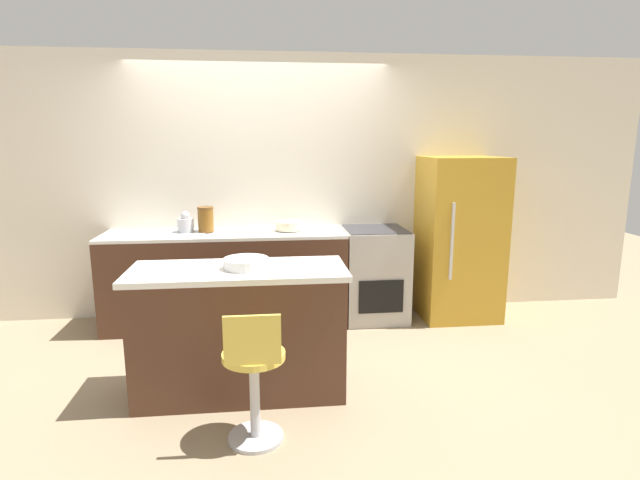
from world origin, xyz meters
The scene contains 11 objects.
ground_plane centered at (0.00, 0.00, 0.00)m, with size 14.00×14.00×0.00m, color #998466.
wall_back centered at (0.00, 0.66, 1.30)m, with size 8.00×0.06×2.60m.
back_counter centered at (-0.34, 0.32, 0.45)m, with size 2.28×0.61×0.92m.
kitchen_island centered at (-0.15, -1.05, 0.46)m, with size 1.48×0.61×0.91m.
oven_range centered at (1.11, 0.32, 0.46)m, with size 0.61×0.62×0.92m.
refrigerator centered at (1.96, 0.30, 0.80)m, with size 0.75×0.68×1.61m.
stool_chair centered at (-0.04, -1.68, 0.41)m, with size 0.37×0.37×0.84m.
kettle centered at (-0.71, 0.34, 1.00)m, with size 0.15×0.15×0.20m.
mixing_bowl centered at (0.27, 0.34, 0.96)m, with size 0.25×0.25×0.09m.
canister_jar centered at (-0.52, 0.34, 1.03)m, with size 0.15×0.15×0.24m.
fruit_bowl centered at (-0.09, -1.05, 0.94)m, with size 0.31×0.31×0.07m.
Camera 1 is at (0.04, -4.39, 1.77)m, focal length 28.00 mm.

